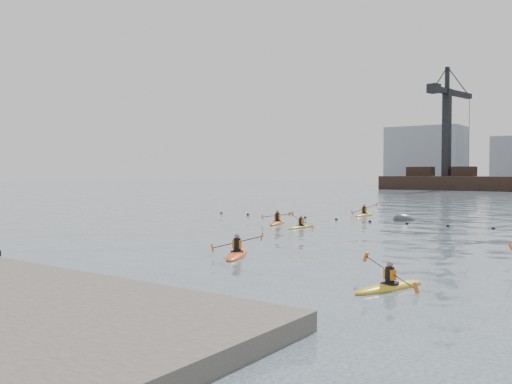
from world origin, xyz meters
TOP-DOWN VIEW (x-y plane):
  - ground at (0.00, 0.00)m, footprint 400.00×400.00m
  - float_line at (-0.50, 22.53)m, footprint 33.24×0.73m
  - kayaker_0 at (0.16, 2.78)m, footprint 2.30×3.56m
  - kayaker_1 at (8.57, 0.09)m, footprint 2.18×3.29m
  - kayaker_2 at (-7.04, 17.01)m, footprint 2.36×3.67m
  - kayaker_3 at (-4.05, 15.46)m, footprint 2.11×3.03m
  - kayaker_5 at (-5.00, 27.94)m, footprint 2.50×3.65m
  - mooring_buoy at (-0.28, 25.26)m, footprint 2.28×2.44m

SIDE VIEW (x-z plane):
  - ground at x=0.00m, z-range 0.00..0.00m
  - mooring_buoy at x=-0.28m, z-range -0.70..0.70m
  - float_line at x=-0.50m, z-range -0.09..0.15m
  - kayaker_3 at x=-4.05m, z-range -0.51..0.69m
  - kayaker_1 at x=8.57m, z-range -0.51..0.71m
  - kayaker_5 at x=-5.00m, z-range -0.57..0.79m
  - kayaker_0 at x=0.16m, z-range -0.51..0.73m
  - kayaker_2 at x=-7.04m, z-range -0.47..0.69m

